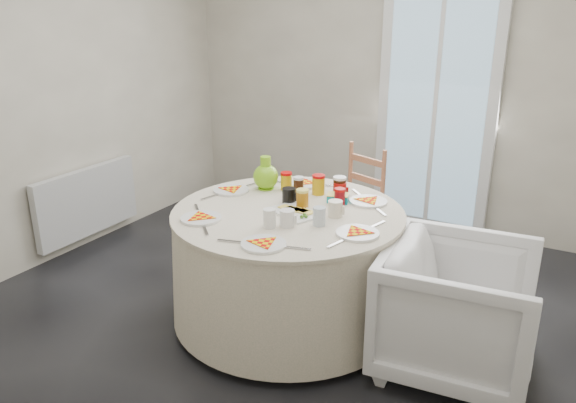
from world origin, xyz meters
The scene contains 14 objects.
floor centered at (0.00, 0.00, 0.00)m, with size 4.00×4.00×0.00m, color black.
wall_back centered at (0.00, 2.00, 1.30)m, with size 4.00×0.02×2.60m, color #BCB5A3.
wall_left centered at (-2.00, 0.00, 1.30)m, with size 0.02×4.00×2.60m, color #BCB5A3.
glass_door centered at (0.40, 1.95, 1.05)m, with size 1.00×0.08×2.10m, color silver.
radiator centered at (-1.94, 0.20, 0.38)m, with size 0.07×1.00×0.55m, color silver.
table centered at (0.07, 0.00, 0.38)m, with size 1.44×1.44×0.73m, color beige.
wooden_chair centered at (0.05, 1.02, 0.47)m, with size 0.40×0.38×0.90m, color #BC7653, non-canonical shape.
armchair centered at (1.12, -0.01, 0.39)m, with size 0.78×0.73×0.81m, color silver.
place_settings centered at (0.07, 0.00, 0.77)m, with size 1.29×1.29×0.02m, color silver, non-canonical shape.
jar_cluster centered at (0.07, 0.29, 0.82)m, with size 0.50×0.25×0.15m, color #AE8615, non-canonical shape.
butter_tub centered at (0.26, 0.29, 0.79)m, with size 0.14×0.10×0.05m, color #028394.
green_pitcher centered at (-0.27, 0.29, 0.87)m, with size 0.17×0.17×0.22m, color #7BC418, non-canonical shape.
cheese_platter centered at (0.12, -0.02, 0.77)m, with size 0.31×0.20×0.04m, color white, non-canonical shape.
mugs_glasses centered at (0.18, 0.00, 0.81)m, with size 0.64×0.64×0.12m, color #A6A5A5, non-canonical shape.
Camera 1 is at (1.62, -2.76, 1.94)m, focal length 35.00 mm.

